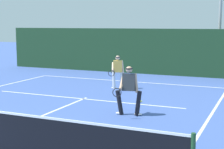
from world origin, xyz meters
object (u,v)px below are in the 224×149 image
object	(u,v)px
player_far	(118,71)
player_near	(129,88)
tennis_ball	(141,101)
light_pole	(221,5)

from	to	relation	value
player_far	player_near	bearing A→B (deg)	95.25
player_near	tennis_ball	world-z (taller)	player_near
tennis_ball	light_pole	world-z (taller)	light_pole
player_far	tennis_ball	world-z (taller)	player_far
player_far	light_pole	world-z (taller)	light_pole
tennis_ball	light_pole	bearing A→B (deg)	79.15
player_near	tennis_ball	size ratio (longest dim) A/B	25.08
player_far	light_pole	distance (m)	8.46
player_near	light_pole	bearing A→B (deg)	-109.16
player_far	light_pole	bearing A→B (deg)	-140.04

